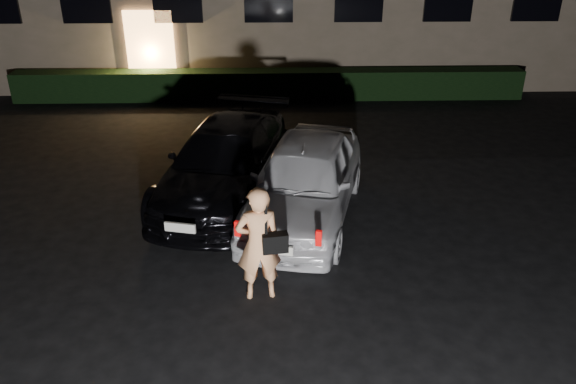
{
  "coord_description": "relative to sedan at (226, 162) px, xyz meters",
  "views": [
    {
      "loc": [
        0.1,
        -5.86,
        4.95
      ],
      "look_at": [
        0.31,
        2.0,
        1.06
      ],
      "focal_mm": 35.0,
      "sensor_mm": 36.0,
      "label": 1
    }
  ],
  "objects": [
    {
      "name": "ground",
      "position": [
        0.83,
        -4.11,
        -0.68
      ],
      "size": [
        80.0,
        80.0,
        0.0
      ],
      "primitive_type": "plane",
      "color": "black",
      "rests_on": "ground"
    },
    {
      "name": "hedge",
      "position": [
        0.83,
        6.39,
        -0.26
      ],
      "size": [
        15.0,
        0.7,
        0.85
      ],
      "primitive_type": "cube",
      "color": "black",
      "rests_on": "ground"
    },
    {
      "name": "sedan",
      "position": [
        0.0,
        0.0,
        0.0
      ],
      "size": [
        2.9,
        5.02,
        1.37
      ],
      "rotation": [
        0.0,
        0.0,
        -0.22
      ],
      "color": "black",
      "rests_on": "ground"
    },
    {
      "name": "hatch",
      "position": [
        1.48,
        -0.95,
        0.04
      ],
      "size": [
        2.73,
        4.57,
        1.46
      ],
      "rotation": [
        0.0,
        0.0,
        -0.25
      ],
      "color": "white",
      "rests_on": "ground"
    },
    {
      "name": "man",
      "position": [
        0.71,
        -3.33,
        0.19
      ],
      "size": [
        0.76,
        0.51,
        1.74
      ],
      "rotation": [
        0.0,
        0.0,
        3.3
      ],
      "color": "#FFAE73",
      "rests_on": "ground"
    }
  ]
}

